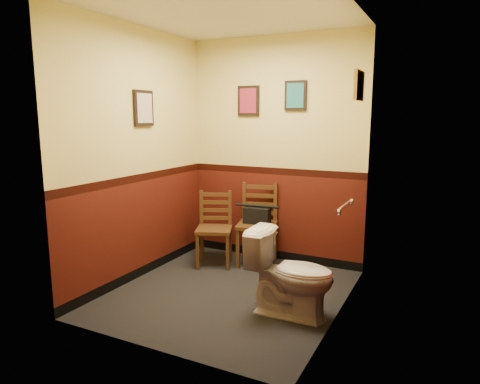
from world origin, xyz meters
name	(u,v)px	position (x,y,z in m)	size (l,w,h in m)	color
floor	(229,293)	(0.00, 0.00, 0.00)	(2.20, 2.40, 0.00)	black
ceiling	(228,11)	(0.00, 0.00, 2.70)	(2.20, 2.40, 0.00)	silver
wall_back	(275,151)	(0.00, 1.20, 1.35)	(2.20, 2.70, 0.00)	#47140D
wall_front	(149,175)	(0.00, -1.20, 1.35)	(2.20, 2.70, 0.00)	#47140D
wall_left	(138,156)	(-1.10, 0.00, 1.35)	(2.40, 2.70, 0.00)	#47140D
wall_right	(343,166)	(1.10, 0.00, 1.35)	(2.40, 2.70, 0.00)	#47140D
grab_bar	(344,206)	(1.07, 0.25, 0.95)	(0.05, 0.56, 0.06)	silver
framed_print_back_a	(248,101)	(-0.35, 1.18, 1.95)	(0.28, 0.04, 0.36)	black
framed_print_back_b	(296,96)	(0.25, 1.18, 2.00)	(0.26, 0.04, 0.34)	black
framed_print_left	(144,108)	(-1.08, 0.10, 1.85)	(0.04, 0.30, 0.38)	black
framed_print_right	(359,86)	(1.08, 0.60, 2.05)	(0.04, 0.34, 0.28)	olive
toilet	(291,274)	(0.72, -0.18, 0.38)	(0.43, 0.78, 0.76)	white
toilet_brush	(313,308)	(0.90, -0.08, 0.06)	(0.10, 0.10, 0.38)	silver
chair_left	(215,228)	(-0.57, 0.70, 0.44)	(0.54, 0.54, 0.88)	#523218
chair_right	(258,224)	(-0.12, 0.96, 0.48)	(0.55, 0.55, 0.97)	#523218
handbag	(257,215)	(-0.11, 0.92, 0.60)	(0.32, 0.18, 0.23)	black
tp_stack	(262,257)	(-0.05, 0.96, 0.08)	(0.22, 0.11, 0.19)	silver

